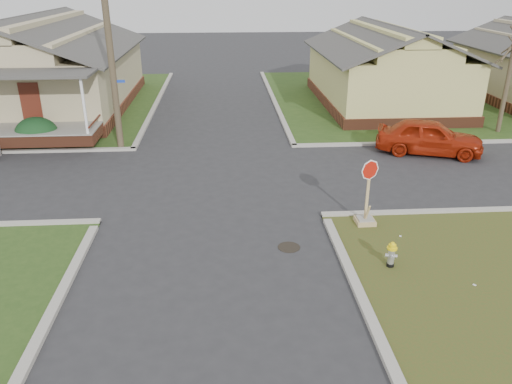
{
  "coord_description": "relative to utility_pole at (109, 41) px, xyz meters",
  "views": [
    {
      "loc": [
        0.43,
        -12.84,
        7.09
      ],
      "look_at": [
        1.36,
        1.0,
        1.1
      ],
      "focal_mm": 35.0,
      "sensor_mm": 36.0,
      "label": 1
    }
  ],
  "objects": [
    {
      "name": "curbs",
      "position": [
        4.2,
        -3.9,
        -4.66
      ],
      "size": [
        80.0,
        40.0,
        0.12
      ],
      "primitive_type": null,
      "color": "#B0AB9F",
      "rests_on": "ground"
    },
    {
      "name": "stop_sign",
      "position": [
        8.94,
        -8.14,
        -4.16
      ],
      "size": [
        0.6,
        0.58,
        2.1
      ],
      "rotation": [
        0.0,
        0.0,
        0.02
      ],
      "color": "tan",
      "rests_on": "ground"
    },
    {
      "name": "utility_pole",
      "position": [
        0.0,
        0.0,
        0.0
      ],
      "size": [
        1.8,
        0.28,
        9.0
      ],
      "color": "#403525",
      "rests_on": "ground"
    },
    {
      "name": "hedge_right",
      "position": [
        -3.72,
        0.36,
        -3.98
      ],
      "size": [
        1.65,
        1.35,
        1.26
      ],
      "primitive_type": "ellipsoid",
      "color": "#163C1C",
      "rests_on": "verge_far_left"
    },
    {
      "name": "side_house_yellow",
      "position": [
        14.2,
        7.6,
        -2.47
      ],
      "size": [
        7.6,
        11.6,
        4.7
      ],
      "color": "brown",
      "rests_on": "ground"
    },
    {
      "name": "manhole",
      "position": [
        6.4,
        -9.4,
        -4.66
      ],
      "size": [
        0.64,
        0.64,
        0.01
      ],
      "primitive_type": "cylinder",
      "color": "black",
      "rests_on": "ground"
    },
    {
      "name": "ground",
      "position": [
        4.2,
        -8.9,
        -4.66
      ],
      "size": [
        120.0,
        120.0,
        0.0
      ],
      "primitive_type": "plane",
      "color": "#2C2C2E",
      "rests_on": "ground"
    },
    {
      "name": "corner_house",
      "position": [
        -5.8,
        7.78,
        -2.38
      ],
      "size": [
        10.1,
        15.5,
        5.3
      ],
      "color": "brown",
      "rests_on": "ground"
    },
    {
      "name": "fire_hydrant",
      "position": [
        8.93,
        -10.65,
        -4.21
      ],
      "size": [
        0.27,
        0.27,
        0.73
      ],
      "rotation": [
        0.0,
        0.0,
        -0.28
      ],
      "color": "black",
      "rests_on": "ground"
    },
    {
      "name": "verge_far_left",
      "position": [
        -8.8,
        9.1,
        -4.64
      ],
      "size": [
        19.0,
        19.0,
        0.05
      ],
      "primitive_type": "cube",
      "color": "#2B4819",
      "rests_on": "ground"
    },
    {
      "name": "red_sedan",
      "position": [
        13.48,
        -1.61,
        -3.91
      ],
      "size": [
        4.78,
        3.12,
        1.51
      ],
      "primitive_type": "imported",
      "rotation": [
        0.0,
        0.0,
        1.24
      ],
      "color": "#A8230C",
      "rests_on": "ground"
    },
    {
      "name": "tree_mid_right",
      "position": [
        18.2,
        1.3,
        -2.51
      ],
      "size": [
        0.22,
        0.22,
        4.2
      ],
      "primitive_type": "cylinder",
      "color": "#403525",
      "rests_on": "verge_far_right"
    }
  ]
}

